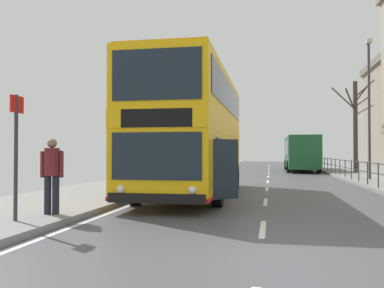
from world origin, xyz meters
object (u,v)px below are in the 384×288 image
at_px(double_decker_bus_main, 194,132).
at_px(pedestrian_with_backpack, 52,170).
at_px(background_bus_far_lane, 301,152).
at_px(bare_tree_far_00, 355,123).
at_px(street_lamp_far_side, 369,98).
at_px(bus_stop_sign_near, 16,143).

bearing_deg(double_decker_bus_main, pedestrian_with_backpack, -110.39).
relative_size(double_decker_bus_main, pedestrian_with_backpack, 5.96).
bearing_deg(background_bus_far_lane, bare_tree_far_00, -49.97).
relative_size(street_lamp_far_side, bare_tree_far_00, 1.14).
xyz_separation_m(double_decker_bus_main, bare_tree_far_00, (8.91, 17.45, 1.46)).
relative_size(double_decker_bus_main, bare_tree_far_00, 1.56).
bearing_deg(pedestrian_with_backpack, street_lamp_far_side, 56.05).
height_order(street_lamp_far_side, bare_tree_far_00, street_lamp_far_side).
height_order(background_bus_far_lane, bus_stop_sign_near, background_bus_far_lane).
distance_m(pedestrian_with_backpack, bare_tree_far_00, 26.13).
relative_size(pedestrian_with_backpack, street_lamp_far_side, 0.23).
height_order(background_bus_far_lane, street_lamp_far_side, street_lamp_far_side).
bearing_deg(street_lamp_far_side, bare_tree_far_00, 84.34).
bearing_deg(bare_tree_far_00, background_bus_far_lane, 130.03).
bearing_deg(street_lamp_far_side, background_bus_far_lane, 102.76).
bearing_deg(double_decker_bus_main, street_lamp_far_side, 49.04).
height_order(double_decker_bus_main, background_bus_far_lane, double_decker_bus_main).
height_order(background_bus_far_lane, pedestrian_with_backpack, background_bus_far_lane).
distance_m(background_bus_far_lane, bus_stop_sign_near, 29.86).
bearing_deg(bare_tree_far_00, double_decker_bus_main, -117.05).
bearing_deg(bare_tree_far_00, pedestrian_with_backpack, -115.40).
relative_size(double_decker_bus_main, bus_stop_sign_near, 3.95).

